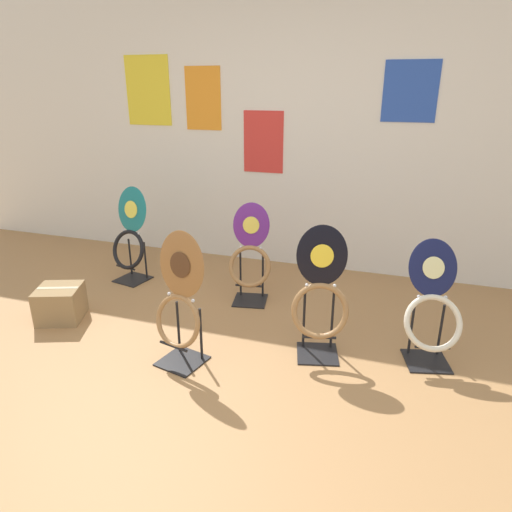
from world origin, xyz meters
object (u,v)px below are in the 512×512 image
object	(u,v)px
toilet_seat_display_navy_moon	(432,309)
toilet_seat_display_woodgrain	(180,303)
toilet_seat_display_teal_sax	(130,237)
toilet_seat_display_jazz_black	(320,298)
storage_box	(60,303)
toilet_seat_display_purple_note	(250,258)

from	to	relation	value
toilet_seat_display_navy_moon	toilet_seat_display_woodgrain	bearing A→B (deg)	-161.17
toilet_seat_display_teal_sax	toilet_seat_display_jazz_black	xyz separation A→B (m)	(1.93, -0.74, 0.01)
toilet_seat_display_navy_moon	toilet_seat_display_woodgrain	distance (m)	1.65
toilet_seat_display_navy_moon	toilet_seat_display_woodgrain	size ratio (longest dim) A/B	0.90
toilet_seat_display_woodgrain	storage_box	distance (m)	1.26
toilet_seat_display_purple_note	storage_box	world-z (taller)	toilet_seat_display_purple_note
toilet_seat_display_woodgrain	storage_box	bearing A→B (deg)	168.72
toilet_seat_display_navy_moon	storage_box	bearing A→B (deg)	-173.92
toilet_seat_display_woodgrain	toilet_seat_display_teal_sax	bearing A→B (deg)	134.27
toilet_seat_display_teal_sax	storage_box	size ratio (longest dim) A/B	2.14
toilet_seat_display_teal_sax	toilet_seat_display_navy_moon	xyz separation A→B (m)	(2.64, -0.58, -0.04)
toilet_seat_display_woodgrain	toilet_seat_display_purple_note	bearing A→B (deg)	82.60
toilet_seat_display_teal_sax	toilet_seat_display_jazz_black	world-z (taller)	toilet_seat_display_jazz_black
toilet_seat_display_woodgrain	toilet_seat_display_jazz_black	bearing A→B (deg)	23.47
toilet_seat_display_purple_note	toilet_seat_display_jazz_black	distance (m)	0.97
toilet_seat_display_woodgrain	toilet_seat_display_navy_moon	bearing A→B (deg)	18.83
toilet_seat_display_jazz_black	toilet_seat_display_navy_moon	bearing A→B (deg)	12.94
toilet_seat_display_teal_sax	storage_box	xyz separation A→B (m)	(-0.11, -0.87, -0.29)
storage_box	toilet_seat_display_jazz_black	bearing A→B (deg)	3.64
toilet_seat_display_purple_note	storage_box	bearing A→B (deg)	-149.42
toilet_seat_display_teal_sax	toilet_seat_display_woodgrain	bearing A→B (deg)	-45.73
toilet_seat_display_woodgrain	storage_box	size ratio (longest dim) A/B	2.20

